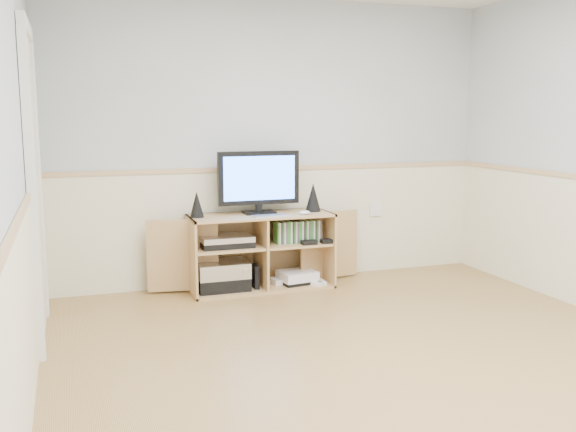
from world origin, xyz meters
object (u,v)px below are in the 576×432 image
object	(u,v)px
media_cabinet	(259,249)
monitor	(259,180)
keyboard	(270,216)
game_consoles	(296,277)

from	to	relation	value
media_cabinet	monitor	world-z (taller)	monitor
monitor	keyboard	xyz separation A→B (m)	(0.04, -0.19, -0.29)
media_cabinet	keyboard	bearing A→B (deg)	-79.27
game_consoles	media_cabinet	bearing A→B (deg)	167.96
monitor	game_consoles	distance (m)	0.93
media_cabinet	monitor	size ratio (longest dim) A/B	2.69
media_cabinet	keyboard	world-z (taller)	keyboard
media_cabinet	game_consoles	bearing A→B (deg)	-12.04
monitor	keyboard	distance (m)	0.34
monitor	keyboard	world-z (taller)	monitor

